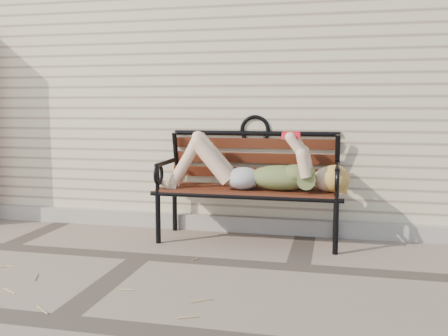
# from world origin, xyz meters

# --- Properties ---
(ground) EXTENTS (80.00, 80.00, 0.00)m
(ground) POSITION_xyz_m (0.00, 0.00, 0.00)
(ground) COLOR #76665A
(ground) RESTS_ON ground
(house_wall) EXTENTS (8.00, 4.00, 3.00)m
(house_wall) POSITION_xyz_m (0.00, 3.00, 1.50)
(house_wall) COLOR beige
(house_wall) RESTS_ON ground
(foundation_strip) EXTENTS (8.00, 0.10, 0.15)m
(foundation_strip) POSITION_xyz_m (0.00, 0.97, 0.07)
(foundation_strip) COLOR #A9A198
(foundation_strip) RESTS_ON ground
(garden_bench) EXTENTS (1.74, 0.69, 1.12)m
(garden_bench) POSITION_xyz_m (0.76, 0.75, 0.63)
(garden_bench) COLOR black
(garden_bench) RESTS_ON ground
(reading_woman) EXTENTS (1.64, 0.37, 0.52)m
(reading_woman) POSITION_xyz_m (0.77, 0.61, 0.67)
(reading_woman) COLOR #092C41
(reading_woman) RESTS_ON ground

